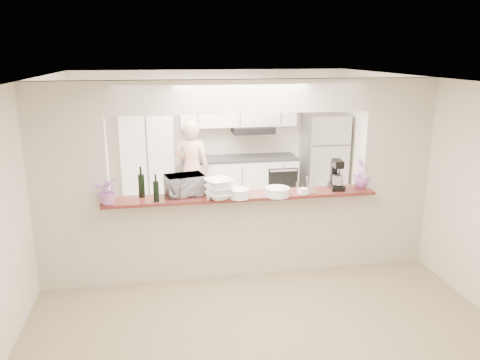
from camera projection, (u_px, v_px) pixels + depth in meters
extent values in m
plane|color=tan|center=(241.00, 272.00, 6.18)|extent=(6.00, 6.00, 0.00)
cube|color=beige|center=(225.00, 229.00, 7.65)|extent=(5.00, 2.90, 0.01)
cube|color=beige|center=(70.00, 189.00, 5.51)|extent=(0.90, 0.15, 2.50)
cube|color=beige|center=(393.00, 174.00, 6.18)|extent=(0.90, 0.15, 2.50)
cube|color=beige|center=(241.00, 96.00, 5.57)|extent=(3.20, 0.15, 0.40)
cube|color=beige|center=(241.00, 235.00, 6.04)|extent=(3.20, 0.15, 1.05)
cube|color=maroon|center=(242.00, 196.00, 5.85)|extent=(3.40, 0.38, 0.04)
cube|color=silver|center=(148.00, 155.00, 8.26)|extent=(0.90, 0.60, 2.10)
cube|color=silver|center=(240.00, 183.00, 8.70)|extent=(2.10, 0.60, 0.90)
cube|color=#2F2F32|center=(240.00, 158.00, 8.57)|extent=(2.10, 0.62, 0.04)
cube|color=silver|center=(238.00, 105.00, 8.44)|extent=(2.10, 0.35, 0.75)
cube|color=black|center=(253.00, 130.00, 8.49)|extent=(0.75, 0.45, 0.12)
cube|color=black|center=(283.00, 183.00, 8.52)|extent=(0.55, 0.02, 0.55)
cube|color=#A6A7AB|center=(324.00, 159.00, 8.81)|extent=(0.75, 0.70, 1.70)
imported|color=#CF6DB7|center=(108.00, 190.00, 5.44)|extent=(0.33, 0.30, 0.33)
cylinder|color=black|center=(156.00, 191.00, 5.54)|extent=(0.07, 0.07, 0.25)
cylinder|color=black|center=(155.00, 178.00, 5.49)|extent=(0.02, 0.02, 0.09)
cylinder|color=black|center=(141.00, 186.00, 5.71)|extent=(0.08, 0.08, 0.28)
cylinder|color=black|center=(141.00, 171.00, 5.65)|extent=(0.03, 0.03, 0.10)
imported|color=#9FA0A4|center=(185.00, 185.00, 5.78)|extent=(0.52, 0.41, 0.26)
imported|color=white|center=(219.00, 189.00, 5.64)|extent=(0.42, 0.42, 0.24)
cylinder|color=white|center=(239.00, 194.00, 5.68)|extent=(0.24, 0.24, 0.11)
cylinder|color=white|center=(239.00, 189.00, 5.67)|extent=(0.25, 0.25, 0.01)
cylinder|color=white|center=(277.00, 192.00, 5.76)|extent=(0.30, 0.30, 0.10)
cylinder|color=white|center=(277.00, 188.00, 5.75)|extent=(0.31, 0.31, 0.01)
cylinder|color=maroon|center=(228.00, 190.00, 5.93)|extent=(0.14, 0.14, 0.07)
cylinder|color=#C6AC8B|center=(273.00, 190.00, 5.92)|extent=(0.13, 0.13, 0.06)
cube|color=silver|center=(306.00, 193.00, 5.88)|extent=(0.27, 0.22, 0.01)
cube|color=white|center=(306.00, 190.00, 5.87)|extent=(0.13, 0.13, 0.06)
cube|color=black|center=(336.00, 187.00, 6.06)|extent=(0.19, 0.28, 0.06)
cube|color=black|center=(335.00, 172.00, 6.11)|extent=(0.12, 0.10, 0.28)
cube|color=black|center=(338.00, 163.00, 5.97)|extent=(0.13, 0.23, 0.09)
cylinder|color=#B7B7BC|center=(338.00, 180.00, 5.98)|extent=(0.13, 0.13, 0.12)
imported|color=#A761B5|center=(362.00, 173.00, 6.09)|extent=(0.28, 0.28, 0.39)
imported|color=tan|center=(192.00, 170.00, 8.06)|extent=(0.70, 0.55, 1.69)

